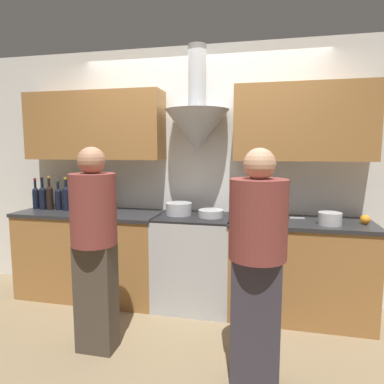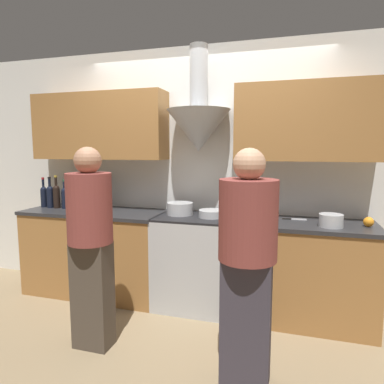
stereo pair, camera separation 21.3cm
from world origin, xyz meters
The scene contains 21 objects.
ground_plane centered at (0.00, 0.00, 0.00)m, with size 12.00×12.00×0.00m, color #847051.
wall_back centered at (-0.04, 0.58, 1.49)m, with size 8.40×0.63×2.60m.
counter_left centered at (-1.11, 0.32, 0.46)m, with size 1.52×0.62×0.91m.
counter_right centered at (1.00, 0.32, 0.46)m, with size 1.28×0.62×0.91m.
stove_range centered at (0.00, 0.33, 0.46)m, with size 0.74×0.60×0.91m.
wine_bottle_0 centered at (-1.79, 0.36, 1.04)m, with size 0.07×0.07×0.34m.
wine_bottle_1 centered at (-1.68, 0.34, 1.05)m, with size 0.07×0.07×0.35m.
wine_bottle_2 centered at (-1.60, 0.33, 1.05)m, with size 0.07×0.07×0.36m.
wine_bottle_3 centered at (-1.50, 0.34, 1.04)m, with size 0.07×0.07×0.32m.
wine_bottle_4 centered at (-1.40, 0.33, 1.05)m, with size 0.08×0.08×0.35m.
wine_bottle_5 centered at (-1.30, 0.35, 1.03)m, with size 0.07×0.07×0.32m.
wine_bottle_6 centered at (-1.20, 0.36, 1.05)m, with size 0.08×0.08×0.35m.
wine_bottle_7 centered at (-1.10, 0.36, 1.05)m, with size 0.08×0.08×0.35m.
wine_bottle_8 centered at (-1.00, 0.35, 1.04)m, with size 0.08×0.08×0.33m.
stock_pot centered at (-0.17, 0.36, 0.97)m, with size 0.26×0.26×0.12m.
mixing_bowl centered at (0.17, 0.32, 0.94)m, with size 0.24×0.24×0.07m.
orange_fruit centered at (1.53, 0.30, 0.95)m, with size 0.08×0.08×0.08m.
saucepan centered at (1.23, 0.21, 0.96)m, with size 0.20×0.20×0.11m.
chefs_knife centered at (0.93, 0.43, 0.91)m, with size 0.22×0.05×0.01m.
person_foreground_left centered at (-0.57, -0.60, 0.87)m, with size 0.34×0.34×1.58m.
person_foreground_right centered at (0.64, -0.68, 0.85)m, with size 0.38×0.38×1.57m.
Camera 2 is at (0.91, -2.83, 1.56)m, focal length 32.00 mm.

